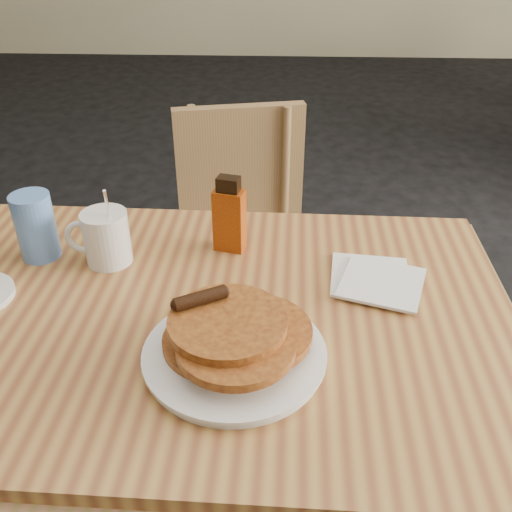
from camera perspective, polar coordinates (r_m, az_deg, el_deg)
The scene contains 7 objects.
main_table at distance 1.04m, azimuth -5.81°, elevation -7.35°, with size 1.17×0.80×0.75m.
chair_main_far at distance 1.74m, azimuth -1.72°, elevation 2.91°, with size 0.46×0.46×0.85m.
pancake_plate at distance 0.89m, azimuth -2.20°, elevation -8.79°, with size 0.29×0.29×0.10m.
coffee_mug at distance 1.14m, azimuth -14.86°, elevation 1.87°, with size 0.13×0.09×0.17m.
syrup_bottle at distance 1.14m, azimuth -2.68°, elevation 3.97°, with size 0.07×0.05×0.16m.
napkin_stack at distance 1.09m, azimuth 11.89°, elevation -2.34°, with size 0.19×0.20×0.01m.
blue_tumbler at distance 1.19m, azimuth -21.17°, elevation 2.79°, with size 0.08×0.08×0.13m, color #5988D2.
Camera 1 is at (0.09, -0.83, 1.37)m, focal length 40.00 mm.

